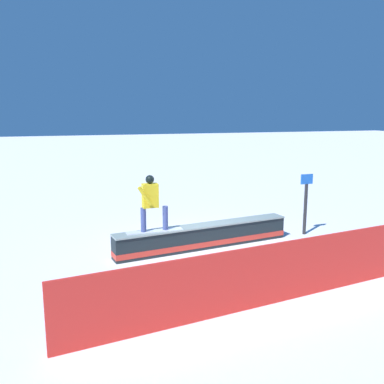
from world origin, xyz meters
TOP-DOWN VIEW (x-y plane):
  - ground_plane at (0.00, 0.00)m, footprint 120.00×120.00m
  - grind_box at (0.00, 0.00)m, footprint 5.17×1.17m
  - snowboarder at (1.52, 0.19)m, footprint 1.50×0.43m
  - safety_fence at (0.00, 3.70)m, footprint 8.28×1.13m
  - trail_marker at (-3.39, -0.23)m, footprint 0.40×0.10m

SIDE VIEW (x-z plane):
  - ground_plane at x=0.00m, z-range 0.00..0.00m
  - grind_box at x=0.00m, z-range -0.03..0.63m
  - safety_fence at x=0.00m, z-range 0.00..1.23m
  - trail_marker at x=-3.39m, z-range 0.07..1.94m
  - snowboarder at x=1.52m, z-range 0.72..2.20m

